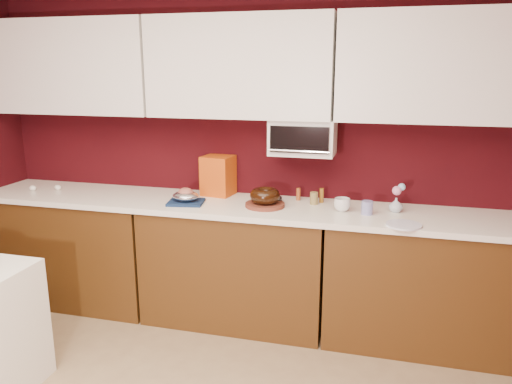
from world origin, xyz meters
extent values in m
cube|color=#34070B|center=(0.00, 2.25, 1.25)|extent=(4.00, 0.02, 2.50)
cube|color=#4A2B0E|center=(-1.33, 1.94, 0.43)|extent=(1.31, 0.58, 0.86)
cube|color=#4A2B0E|center=(0.00, 1.94, 0.43)|extent=(1.31, 0.58, 0.86)
cube|color=#4A2B0E|center=(1.33, 1.94, 0.43)|extent=(1.31, 0.58, 0.86)
cube|color=white|center=(0.00, 1.94, 0.88)|extent=(4.00, 0.62, 0.04)
cube|color=white|center=(-1.33, 2.08, 1.85)|extent=(1.31, 0.33, 0.70)
cube|color=white|center=(0.00, 2.08, 1.85)|extent=(1.31, 0.33, 0.70)
cube|color=white|center=(1.33, 2.08, 1.85)|extent=(1.31, 0.33, 0.70)
cube|color=white|center=(0.45, 2.10, 1.38)|extent=(0.45, 0.30, 0.25)
cube|color=black|center=(0.45, 1.94, 1.38)|extent=(0.40, 0.02, 0.18)
cylinder|color=silver|center=(0.45, 1.93, 1.30)|extent=(0.42, 0.02, 0.02)
cylinder|color=brown|center=(0.22, 1.91, 0.91)|extent=(0.35, 0.35, 0.03)
torus|color=black|center=(0.22, 1.91, 0.98)|extent=(0.25, 0.25, 0.09)
cube|color=#122446|center=(-0.35, 1.85, 0.91)|extent=(0.28, 0.25, 0.02)
ellipsoid|color=silver|center=(-0.35, 1.85, 0.96)|extent=(0.22, 0.20, 0.07)
ellipsoid|color=#A55B4B|center=(-0.35, 1.85, 0.98)|extent=(0.14, 0.13, 0.07)
cube|color=#AA280B|center=(-0.20, 2.15, 1.05)|extent=(0.25, 0.23, 0.30)
cylinder|color=black|center=(0.21, 2.03, 0.92)|extent=(0.26, 0.26, 0.04)
imported|color=white|center=(0.75, 1.94, 0.95)|extent=(0.12, 0.12, 0.11)
cylinder|color=navy|center=(0.92, 1.90, 0.95)|extent=(0.09, 0.09, 0.09)
imported|color=#ABB5C2|center=(1.11, 2.01, 0.96)|extent=(0.08, 0.08, 0.11)
sphere|color=pink|center=(1.11, 2.01, 1.05)|extent=(0.06, 0.06, 0.06)
sphere|color=#8BC1DF|center=(1.14, 2.03, 1.07)|extent=(0.05, 0.05, 0.05)
cylinder|color=white|center=(1.15, 1.70, 0.91)|extent=(0.29, 0.29, 0.01)
cylinder|color=brown|center=(0.42, 2.14, 0.95)|extent=(0.03, 0.03, 0.09)
cylinder|color=olive|center=(0.55, 2.06, 0.94)|extent=(0.07, 0.07, 0.09)
ellipsoid|color=white|center=(-1.67, 1.90, 0.92)|extent=(0.06, 0.05, 0.04)
ellipsoid|color=silver|center=(-1.49, 1.97, 0.92)|extent=(0.06, 0.04, 0.04)
cylinder|color=brown|center=(0.59, 2.12, 0.95)|extent=(0.04, 0.04, 0.11)
camera|label=1|loc=(1.02, -1.36, 1.85)|focal=35.00mm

